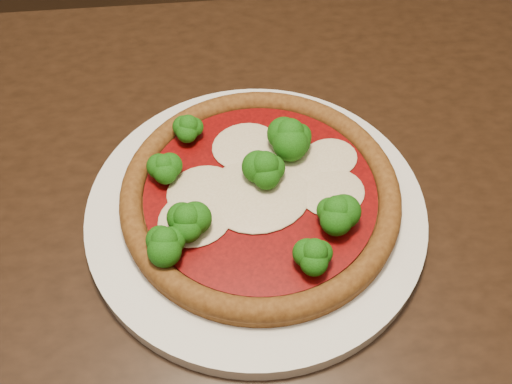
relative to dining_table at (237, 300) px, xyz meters
name	(u,v)px	position (x,y,z in m)	size (l,w,h in m)	color
dining_table	(237,300)	(0.00, 0.00, 0.00)	(1.48, 1.22, 0.75)	black
plate	(256,211)	(0.04, 0.03, 0.10)	(0.33, 0.33, 0.02)	silver
pizza	(259,191)	(0.04, 0.04, 0.13)	(0.27, 0.27, 0.06)	brown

